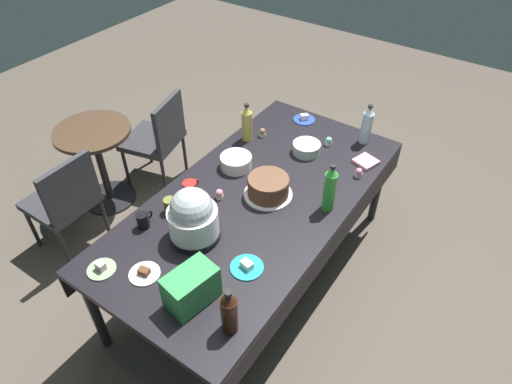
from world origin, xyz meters
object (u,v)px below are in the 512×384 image
(soda_bottle_cola, at_px, (229,312))
(coffee_mug_olive, at_px, (170,205))
(dessert_plate_white, at_px, (144,273))
(dessert_plate_cobalt, at_px, (304,119))
(cupcake_mint, at_px, (359,173))
(maroon_chair_left, at_px, (65,198))
(coffee_mug_red, at_px, (190,188))
(cupcake_rose, at_px, (262,133))
(cupcake_lemon, at_px, (329,141))
(ceramic_snack_bowl, at_px, (236,162))
(soda_carton, at_px, (191,288))
(dessert_plate_teal, at_px, (247,266))
(dessert_plate_sage, at_px, (101,268))
(frosted_layer_cake, at_px, (268,187))
(round_cafe_table, at_px, (98,153))
(glass_salad_bowl, at_px, (306,148))
(soda_bottle_water, at_px, (367,125))
(maroon_chair_right, at_px, (159,135))
(cupcake_vanilla, at_px, (219,194))
(coffee_mug_black, at_px, (143,220))
(slow_cooker, at_px, (193,217))
(soda_bottle_ginger_ale, at_px, (247,123))
(potluck_table, at_px, (256,205))
(soda_bottle_lime_soda, at_px, (330,189))

(soda_bottle_cola, distance_m, coffee_mug_olive, 0.91)
(dessert_plate_white, distance_m, dessert_plate_cobalt, 1.80)
(cupcake_mint, bearing_deg, maroon_chair_left, 122.66)
(coffee_mug_red, bearing_deg, cupcake_rose, -1.35)
(cupcake_lemon, relative_size, soda_bottle_cola, 0.24)
(dessert_plate_white, height_order, coffee_mug_olive, coffee_mug_olive)
(ceramic_snack_bowl, distance_m, soda_carton, 1.10)
(dessert_plate_teal, bearing_deg, dessert_plate_sage, 125.49)
(frosted_layer_cake, distance_m, round_cafe_table, 1.60)
(glass_salad_bowl, height_order, soda_bottle_water, soda_bottle_water)
(cupcake_lemon, xyz_separation_m, maroon_chair_right, (-0.36, 1.40, -0.29))
(cupcake_vanilla, xyz_separation_m, maroon_chair_right, (0.55, 1.10, -0.29))
(dessert_plate_white, xyz_separation_m, cupcake_lemon, (1.61, -0.26, 0.02))
(soda_bottle_cola, distance_m, soda_carton, 0.26)
(dessert_plate_white, height_order, soda_carton, soda_carton)
(cupcake_mint, relative_size, maroon_chair_left, 0.08)
(coffee_mug_black, bearing_deg, soda_carton, -112.03)
(cupcake_mint, bearing_deg, dessert_plate_teal, 171.09)
(glass_salad_bowl, relative_size, ceramic_snack_bowl, 0.93)
(slow_cooker, bearing_deg, coffee_mug_black, 109.98)
(dessert_plate_sage, distance_m, round_cafe_table, 1.49)
(soda_bottle_water, distance_m, maroon_chair_right, 1.74)
(cupcake_vanilla, bearing_deg, frosted_layer_cake, -50.41)
(cupcake_lemon, distance_m, cupcake_mint, 0.39)
(cupcake_mint, xyz_separation_m, soda_bottle_cola, (-1.40, 0.02, 0.10))
(cupcake_rose, bearing_deg, dessert_plate_cobalt, -21.48)
(soda_bottle_ginger_ale, bearing_deg, coffee_mug_black, -178.88)
(frosted_layer_cake, bearing_deg, coffee_mug_red, 122.58)
(glass_salad_bowl, xyz_separation_m, maroon_chair_right, (-0.19, 1.32, -0.30))
(dessert_plate_sage, bearing_deg, coffee_mug_red, 0.79)
(coffee_mug_red, xyz_separation_m, soda_carton, (-0.61, -0.54, 0.05))
(potluck_table, height_order, dessert_plate_teal, dessert_plate_teal)
(dessert_plate_cobalt, distance_m, soda_bottle_lime_soda, 1.02)
(dessert_plate_white, distance_m, soda_bottle_lime_soda, 1.16)
(potluck_table, height_order, frosted_layer_cake, frosted_layer_cake)
(soda_bottle_ginger_ale, relative_size, coffee_mug_olive, 2.54)
(ceramic_snack_bowl, distance_m, dessert_plate_sage, 1.13)
(cupcake_mint, relative_size, soda_bottle_lime_soda, 0.20)
(slow_cooker, xyz_separation_m, soda_carton, (-0.34, -0.27, -0.06))
(dessert_plate_white, xyz_separation_m, soda_carton, (0.02, -0.32, 0.09))
(cupcake_lemon, bearing_deg, dessert_plate_sage, 164.75)
(cupcake_mint, bearing_deg, cupcake_vanilla, 137.62)
(glass_salad_bowl, distance_m, dessert_plate_teal, 1.13)
(ceramic_snack_bowl, bearing_deg, soda_bottle_ginger_ale, 22.76)
(coffee_mug_olive, bearing_deg, cupcake_lemon, -22.08)
(glass_salad_bowl, xyz_separation_m, coffee_mug_olive, (-1.00, 0.38, 0.01))
(ceramic_snack_bowl, height_order, soda_bottle_cola, soda_bottle_cola)
(cupcake_mint, distance_m, soda_bottle_cola, 1.40)
(soda_bottle_ginger_ale, relative_size, soda_bottle_cola, 1.02)
(cupcake_lemon, height_order, soda_bottle_water, soda_bottle_water)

